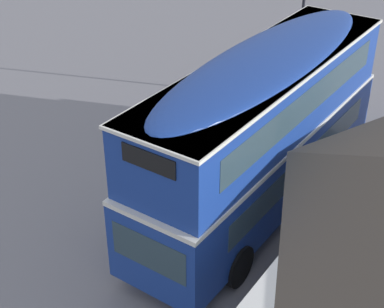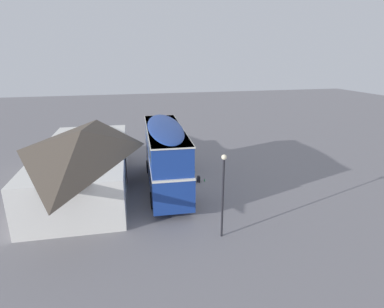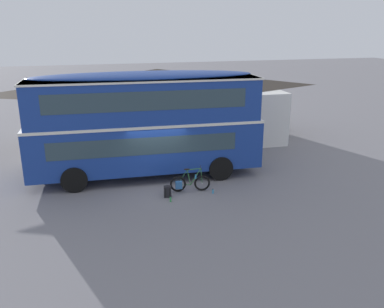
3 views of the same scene
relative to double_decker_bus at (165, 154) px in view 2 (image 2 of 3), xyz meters
The scene contains 8 objects.
ground_plane 2.94m from the double_decker_bus, 79.25° to the right, with size 120.00×120.00×0.00m, color slate.
double_decker_bus is the anchor object (origin of this frame).
touring_bicycle 3.49m from the double_decker_bus, 58.99° to the right, with size 1.69×0.48×1.06m.
backpack_on_ground 3.54m from the double_decker_bus, 81.74° to the right, with size 0.33×0.30×0.53m.
water_bottle_blue_sports 4.40m from the double_decker_bus, 50.65° to the right, with size 0.07×0.07×0.21m.
water_bottle_green_metal 4.02m from the double_decker_bus, 82.88° to the right, with size 0.07×0.07×0.23m.
pub_building 6.09m from the double_decker_bus, 73.81° to the left, with size 14.83×6.88×4.29m.
street_lamp 7.48m from the double_decker_bus, 165.01° to the right, with size 0.28×0.28×4.70m.
Camera 2 is at (-21.32, 4.28, 9.42)m, focal length 28.69 mm.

